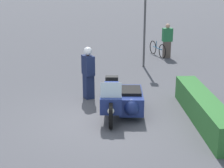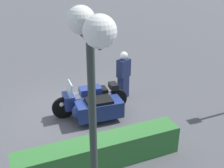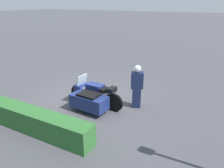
% 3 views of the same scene
% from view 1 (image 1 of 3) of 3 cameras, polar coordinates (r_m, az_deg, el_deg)
% --- Properties ---
extents(ground_plane, '(160.00, 160.00, 0.00)m').
position_cam_1_polar(ground_plane, '(9.50, -1.73, -6.29)').
color(ground_plane, '#4C4C51').
extents(police_motorcycle, '(2.47, 1.29, 1.17)m').
position_cam_1_polar(police_motorcycle, '(9.75, 1.68, -2.63)').
color(police_motorcycle, black).
rests_on(police_motorcycle, ground).
extents(officer_rider, '(0.54, 0.45, 1.70)m').
position_cam_1_polar(officer_rider, '(11.04, -3.97, 2.08)').
color(officer_rider, '#192347').
rests_on(officer_rider, ground).
extents(hedge_bush_curbside, '(4.04, 0.62, 0.72)m').
position_cam_1_polar(hedge_bush_curbside, '(9.70, 14.97, -4.08)').
color(hedge_bush_curbside, '#337033').
rests_on(hedge_bush_curbside, ground).
extents(traffic_light_far, '(0.22, 0.28, 3.47)m').
position_cam_1_polar(traffic_light_far, '(14.82, 5.50, 11.44)').
color(traffic_light_far, '#4C4C4C').
rests_on(traffic_light_far, ground).
extents(pedestrian_bystander, '(0.34, 0.50, 1.65)m').
position_cam_1_polar(pedestrian_bystander, '(16.95, 9.15, 7.11)').
color(pedestrian_bystander, brown).
rests_on(pedestrian_bystander, ground).
extents(bicycle_parked, '(1.65, 0.53, 0.74)m').
position_cam_1_polar(bicycle_parked, '(17.36, 7.57, 5.76)').
color(bicycle_parked, black).
rests_on(bicycle_parked, ground).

